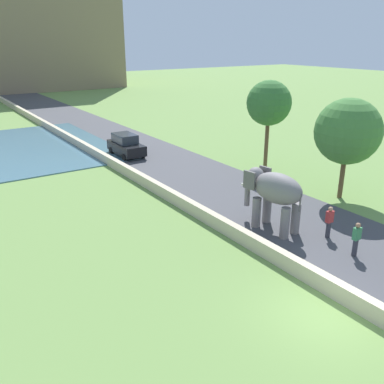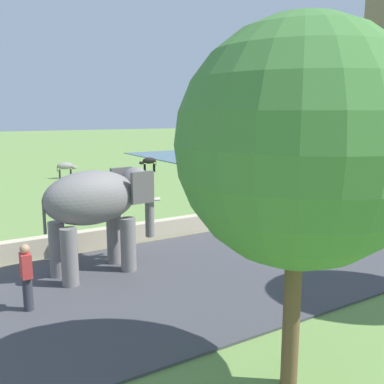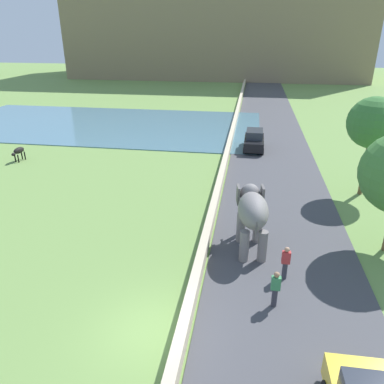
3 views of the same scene
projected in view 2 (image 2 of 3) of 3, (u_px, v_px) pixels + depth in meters
barrier_wall at (328, 204)px, 20.02m from camera, size 0.40×110.00×0.69m
lake at (290, 163)px, 39.09m from camera, size 36.00×18.00×0.08m
elephant at (99, 204)px, 11.83m from camera, size 1.74×3.55×2.99m
person_beside_elephant at (27, 276)px, 9.62m from camera, size 0.36×0.22×1.63m
cow_grey at (66, 167)px, 30.14m from camera, size 0.56×1.41×1.15m
cow_black at (149, 161)px, 33.48m from camera, size 0.61×1.42×1.15m
tree_mid at (299, 145)px, 6.42m from camera, size 3.80×3.80×5.94m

